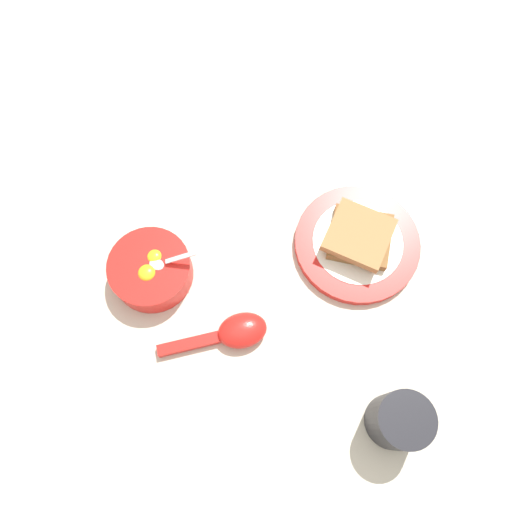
{
  "coord_description": "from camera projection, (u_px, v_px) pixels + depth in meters",
  "views": [
    {
      "loc": [
        0.03,
        -0.23,
        0.78
      ],
      "look_at": [
        -0.1,
        0.01,
        0.02
      ],
      "focal_mm": 35.0,
      "sensor_mm": 36.0,
      "label": 1
    }
  ],
  "objects": [
    {
      "name": "toast_plate",
      "position": [
        357.0,
        244.0,
        0.83
      ],
      "size": [
        0.21,
        0.21,
        0.02
      ],
      "color": "red",
      "rests_on": "ground_plane"
    },
    {
      "name": "drinking_cup",
      "position": [
        399.0,
        421.0,
        0.7
      ],
      "size": [
        0.08,
        0.08,
        0.09
      ],
      "color": "black",
      "rests_on": "ground_plane"
    },
    {
      "name": "soup_spoon",
      "position": [
        234.0,
        333.0,
        0.77
      ],
      "size": [
        0.16,
        0.14,
        0.03
      ],
      "color": "red",
      "rests_on": "ground_plane"
    },
    {
      "name": "ground_plane",
      "position": [
        307.0,
        294.0,
        0.81
      ],
      "size": [
        3.0,
        3.0,
        0.0
      ],
      "primitive_type": "plane",
      "color": "beige"
    },
    {
      "name": "toast_sandwich",
      "position": [
        360.0,
        236.0,
        0.81
      ],
      "size": [
        0.12,
        0.12,
        0.03
      ],
      "color": "brown",
      "rests_on": "toast_plate"
    },
    {
      "name": "egg_bowl",
      "position": [
        151.0,
        270.0,
        0.8
      ],
      "size": [
        0.13,
        0.13,
        0.08
      ],
      "color": "red",
      "rests_on": "ground_plane"
    }
  ]
}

